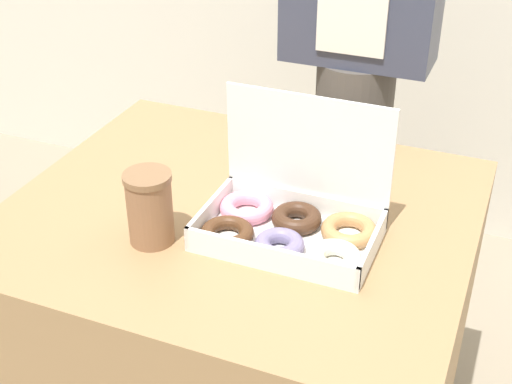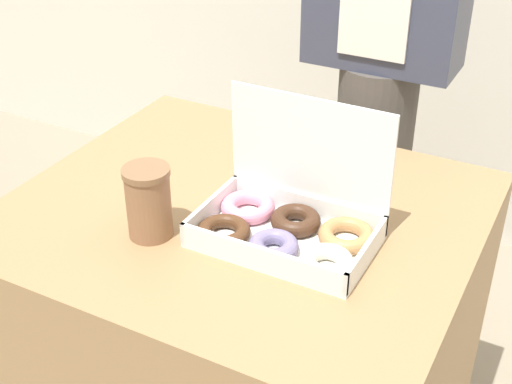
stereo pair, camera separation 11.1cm
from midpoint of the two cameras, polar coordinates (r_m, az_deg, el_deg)
table at (r=1.61m, az=-3.16°, el=-12.48°), size 0.89×0.77×0.73m
donut_box at (r=1.28m, az=0.34°, el=-2.28°), size 0.33×0.22×0.25m
coffee_cup at (r=1.28m, az=-10.97°, el=-1.29°), size 0.09×0.09×0.14m
person_customer at (r=1.78m, az=6.50°, el=12.55°), size 0.36×0.22×1.62m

